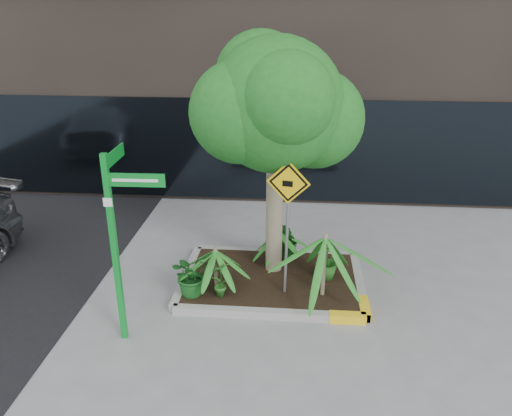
{
  "coord_description": "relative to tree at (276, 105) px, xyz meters",
  "views": [
    {
      "loc": [
        0.6,
        -7.76,
        4.81
      ],
      "look_at": [
        -0.09,
        0.2,
        1.56
      ],
      "focal_mm": 35.0,
      "sensor_mm": 36.0,
      "label": 1
    }
  ],
  "objects": [
    {
      "name": "ground",
      "position": [
        -0.21,
        -0.65,
        -3.26
      ],
      "size": [
        80.0,
        80.0,
        0.0
      ],
      "primitive_type": "plane",
      "color": "gray",
      "rests_on": "ground"
    },
    {
      "name": "planter",
      "position": [
        0.02,
        -0.37,
        -3.16
      ],
      "size": [
        3.35,
        2.36,
        0.15
      ],
      "color": "#9E9E99",
      "rests_on": "ground"
    },
    {
      "name": "tree",
      "position": [
        0.0,
        0.0,
        0.0
      ],
      "size": [
        2.97,
        2.64,
        4.46
      ],
      "color": "gray",
      "rests_on": "ground"
    },
    {
      "name": "palm_front",
      "position": [
        0.9,
        -0.87,
        -2.02
      ],
      "size": [
        1.31,
        1.31,
        1.46
      ],
      "color": "gray",
      "rests_on": "ground"
    },
    {
      "name": "palm_left",
      "position": [
        -0.98,
        -0.79,
        -2.38
      ],
      "size": [
        0.88,
        0.88,
        0.98
      ],
      "color": "gray",
      "rests_on": "ground"
    },
    {
      "name": "palm_back",
      "position": [
        0.07,
        0.31,
        -2.48
      ],
      "size": [
        0.75,
        0.75,
        0.84
      ],
      "color": "gray",
      "rests_on": "ground"
    },
    {
      "name": "shrub_a",
      "position": [
        -1.36,
        -1.04,
        -2.72
      ],
      "size": [
        0.97,
        0.97,
        0.78
      ],
      "primitive_type": "imported",
      "rotation": [
        0.0,
        0.0,
        0.98
      ],
      "color": "#18541C",
      "rests_on": "planter"
    },
    {
      "name": "shrub_b",
      "position": [
        0.98,
        -0.28,
        -2.74
      ],
      "size": [
        0.52,
        0.52,
        0.73
      ],
      "primitive_type": "imported",
      "rotation": [
        0.0,
        0.0,
        1.89
      ],
      "color": "#26681F",
      "rests_on": "planter"
    },
    {
      "name": "shrub_c",
      "position": [
        -0.85,
        -1.06,
        -2.77
      ],
      "size": [
        0.5,
        0.5,
        0.67
      ],
      "primitive_type": "imported",
      "rotation": [
        0.0,
        0.0,
        3.85
      ],
      "color": "#286920",
      "rests_on": "planter"
    },
    {
      "name": "shrub_d",
      "position": [
        0.26,
        0.35,
        -2.7
      ],
      "size": [
        0.53,
        0.53,
        0.82
      ],
      "primitive_type": "imported",
      "rotation": [
        0.0,
        0.0,
        4.9
      ],
      "color": "#1B5D1D",
      "rests_on": "planter"
    },
    {
      "name": "street_sign_post",
      "position": [
        -2.15,
        -2.09,
        -1.42
      ],
      "size": [
        0.88,
        0.87,
        2.97
      ],
      "rotation": [
        0.0,
        0.0,
        0.02
      ],
      "color": "#0E9A2D",
      "rests_on": "ground"
    },
    {
      "name": "cattle_sign",
      "position": [
        0.26,
        -0.78,
        -1.5
      ],
      "size": [
        0.72,
        0.23,
        2.37
      ],
      "rotation": [
        0.0,
        0.0,
        -0.2
      ],
      "color": "slate",
      "rests_on": "ground"
    }
  ]
}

